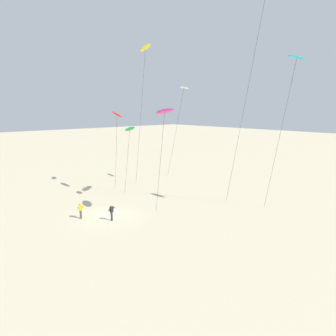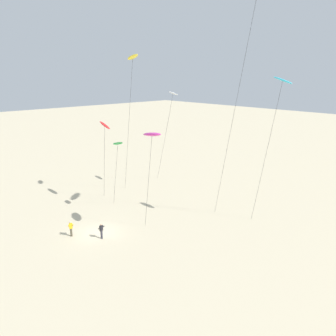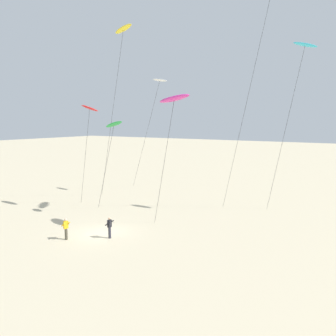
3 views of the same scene
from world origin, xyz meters
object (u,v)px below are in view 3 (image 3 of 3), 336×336
Objects in this scene: kite_white at (159,83)px; kite_flyer_middle at (110,227)px; kite_flyer_nearest at (66,228)px; kite_green at (114,125)px; kite_yellow at (123,31)px; kite_cyan at (304,48)px; kite_magenta at (174,99)px; kite_red at (89,109)px.

kite_white reaches higher than kite_flyer_middle.
kite_flyer_nearest and kite_flyer_middle have the same top height.
kite_flyer_nearest is at bearing -80.64° from kite_green.
kite_yellow is 11.19× the size of kite_flyer_middle.
kite_flyer_nearest is at bearing -142.22° from kite_flyer_middle.
kite_green is 18.57m from kite_cyan.
kite_green is 5.49× the size of kite_flyer_nearest.
kite_white is 8.49× the size of kite_flyer_middle.
kite_flyer_middle is at bearing -128.54° from kite_magenta.
kite_white is at bearing 175.21° from kite_cyan.
kite_flyer_nearest is (5.08, -7.95, -9.32)m from kite_red.
kite_cyan reaches higher than kite_red.
kite_green is 4.32m from kite_red.
kite_cyan is at bearing 32.01° from kite_green.
kite_green is at bearing 99.36° from kite_flyer_nearest.
kite_yellow is (0.06, -6.64, 4.48)m from kite_white.
kite_white is at bearing 100.05° from kite_flyer_nearest.
kite_flyer_middle is (7.69, -5.92, -9.32)m from kite_red.
kite_yellow reaches higher than kite_magenta.
kite_green reaches higher than kite_flyer_nearest.
kite_magenta is 0.69× the size of kite_cyan.
kite_green is 0.49× the size of kite_yellow.
kite_green reaches higher than kite_flyer_middle.
kite_cyan reaches higher than kite_white.
kite_green is 10.37m from kite_yellow.
kite_magenta is at bearing 46.21° from kite_flyer_nearest.
kite_red is 13.46m from kite_flyer_middle.
kite_red is 6.47× the size of kite_flyer_nearest.
kite_cyan is 9.73× the size of kite_flyer_middle.
kite_red is 0.58× the size of kite_yellow.
kite_white reaches higher than kite_magenta.
kite_white is at bearing 78.48° from kite_red.
kite_white is 20.87m from kite_flyer_middle.
kite_flyer_middle is (5.73, -15.57, -12.67)m from kite_white.
kite_flyer_middle is at bearing -69.80° from kite_white.
kite_magenta is 12.52m from kite_yellow.
kite_red is at bearing 142.40° from kite_flyer_middle.
kite_cyan is 0.87× the size of kite_yellow.
kite_cyan is 1.15× the size of kite_white.
kite_green is 0.82× the size of kite_magenta.
kite_red is at bearing 170.81° from kite_magenta.
kite_flyer_nearest is at bearing -74.38° from kite_yellow.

